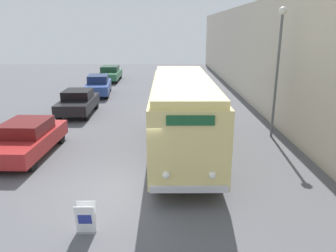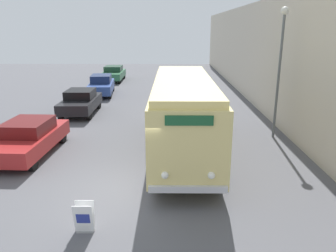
{
  "view_description": "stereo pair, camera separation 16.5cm",
  "coord_description": "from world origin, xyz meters",
  "px_view_note": "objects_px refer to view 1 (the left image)",
  "views": [
    {
      "loc": [
        1.37,
        -9.72,
        5.13
      ],
      "look_at": [
        1.43,
        1.18,
        1.88
      ],
      "focal_mm": 35.0,
      "sensor_mm": 36.0,
      "label": 1
    },
    {
      "loc": [
        1.54,
        -9.72,
        5.13
      ],
      "look_at": [
        1.43,
        1.18,
        1.88
      ],
      "focal_mm": 35.0,
      "sensor_mm": 36.0,
      "label": 2
    }
  ],
  "objects_px": {
    "parked_car_near": "(27,138)",
    "parked_car_mid": "(78,102)",
    "vintage_bus": "(182,111)",
    "streetlamp": "(279,55)",
    "parked_car_far": "(98,85)",
    "parked_car_distant": "(110,73)",
    "sign_board": "(86,219)"
  },
  "relations": [
    {
      "from": "streetlamp",
      "to": "parked_car_near",
      "type": "bearing_deg",
      "value": -167.37
    },
    {
      "from": "parked_car_near",
      "to": "parked_car_distant",
      "type": "relative_size",
      "value": 0.96
    },
    {
      "from": "sign_board",
      "to": "vintage_bus",
      "type": "bearing_deg",
      "value": 64.28
    },
    {
      "from": "parked_car_near",
      "to": "parked_car_mid",
      "type": "bearing_deg",
      "value": 89.28
    },
    {
      "from": "sign_board",
      "to": "parked_car_distant",
      "type": "height_order",
      "value": "parked_car_distant"
    },
    {
      "from": "streetlamp",
      "to": "parked_car_mid",
      "type": "xyz_separation_m",
      "value": [
        -10.66,
        4.44,
        -3.19
      ]
    },
    {
      "from": "parked_car_distant",
      "to": "streetlamp",
      "type": "bearing_deg",
      "value": -59.39
    },
    {
      "from": "parked_car_mid",
      "to": "parked_car_far",
      "type": "bearing_deg",
      "value": 88.59
    },
    {
      "from": "vintage_bus",
      "to": "streetlamp",
      "type": "bearing_deg",
      "value": 26.03
    },
    {
      "from": "vintage_bus",
      "to": "sign_board",
      "type": "relative_size",
      "value": 11.07
    },
    {
      "from": "parked_car_far",
      "to": "parked_car_mid",
      "type": "bearing_deg",
      "value": -96.26
    },
    {
      "from": "vintage_bus",
      "to": "parked_car_far",
      "type": "relative_size",
      "value": 1.97
    },
    {
      "from": "sign_board",
      "to": "parked_car_near",
      "type": "height_order",
      "value": "parked_car_near"
    },
    {
      "from": "streetlamp",
      "to": "parked_car_mid",
      "type": "bearing_deg",
      "value": 157.37
    },
    {
      "from": "parked_car_mid",
      "to": "parked_car_near",
      "type": "bearing_deg",
      "value": -93.85
    },
    {
      "from": "parked_car_near",
      "to": "parked_car_mid",
      "type": "xyz_separation_m",
      "value": [
        0.35,
        6.91,
        0.03
      ]
    },
    {
      "from": "parked_car_distant",
      "to": "sign_board",
      "type": "bearing_deg",
      "value": -82.79
    },
    {
      "from": "sign_board",
      "to": "streetlamp",
      "type": "bearing_deg",
      "value": 47.41
    },
    {
      "from": "parked_car_near",
      "to": "parked_car_far",
      "type": "xyz_separation_m",
      "value": [
        0.4,
        13.01,
        0.05
      ]
    },
    {
      "from": "sign_board",
      "to": "parked_car_distant",
      "type": "relative_size",
      "value": 0.17
    },
    {
      "from": "parked_car_near",
      "to": "vintage_bus",
      "type": "bearing_deg",
      "value": 4.38
    },
    {
      "from": "vintage_bus",
      "to": "parked_car_distant",
      "type": "xyz_separation_m",
      "value": [
        -6.35,
        20.12,
        -1.07
      ]
    },
    {
      "from": "parked_car_far",
      "to": "parked_car_distant",
      "type": "distance_m",
      "value": 7.37
    },
    {
      "from": "parked_car_mid",
      "to": "parked_car_distant",
      "type": "bearing_deg",
      "value": 90.0
    },
    {
      "from": "streetlamp",
      "to": "parked_car_far",
      "type": "distance_m",
      "value": 15.29
    },
    {
      "from": "vintage_bus",
      "to": "parked_car_distant",
      "type": "bearing_deg",
      "value": 107.5
    },
    {
      "from": "vintage_bus",
      "to": "sign_board",
      "type": "height_order",
      "value": "vintage_bus"
    },
    {
      "from": "streetlamp",
      "to": "parked_car_near",
      "type": "xyz_separation_m",
      "value": [
        -11.01,
        -2.47,
        -3.22
      ]
    },
    {
      "from": "vintage_bus",
      "to": "parked_car_near",
      "type": "relative_size",
      "value": 2.01
    },
    {
      "from": "parked_car_near",
      "to": "parked_car_distant",
      "type": "distance_m",
      "value": 20.37
    },
    {
      "from": "parked_car_mid",
      "to": "sign_board",
      "type": "bearing_deg",
      "value": -75.77
    },
    {
      "from": "parked_car_near",
      "to": "parked_car_mid",
      "type": "relative_size",
      "value": 1.09
    }
  ]
}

